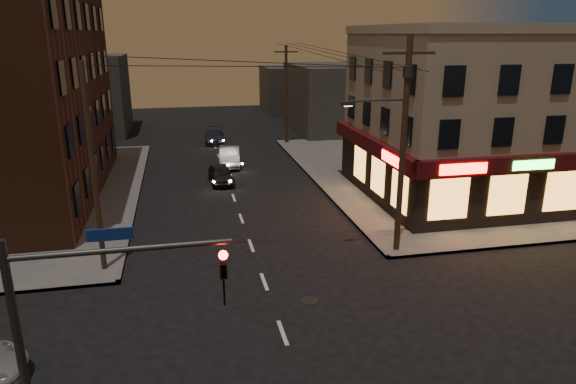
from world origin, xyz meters
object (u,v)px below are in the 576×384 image
object	(u,v)px
sedan_mid	(229,157)
fire_hydrant	(397,223)
sedan_far	(214,136)
sedan_near	(221,174)

from	to	relation	value
sedan_mid	fire_hydrant	bearing A→B (deg)	-61.39
sedan_far	fire_hydrant	xyz separation A→B (m)	(7.72, -25.81, -0.08)
sedan_near	fire_hydrant	size ratio (longest dim) A/B	5.02
sedan_mid	sedan_far	size ratio (longest dim) A/B	1.00
sedan_far	fire_hydrant	world-z (taller)	sedan_far
fire_hydrant	sedan_far	bearing A→B (deg)	106.65
sedan_near	fire_hydrant	bearing A→B (deg)	-57.19
sedan_near	sedan_far	size ratio (longest dim) A/B	0.86
sedan_mid	sedan_far	xyz separation A→B (m)	(-0.52, 9.31, -0.09)
sedan_near	sedan_mid	distance (m)	5.01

